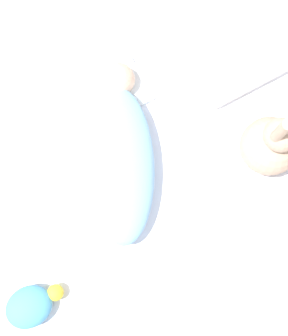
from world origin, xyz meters
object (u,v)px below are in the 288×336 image
object	(u,v)px
swaddled_baby	(121,156)
bunny_plush	(271,144)
turtle_plush	(31,306)
pillow	(232,46)

from	to	relation	value
swaddled_baby	bunny_plush	distance (m)	0.46
bunny_plush	turtle_plush	distance (m)	0.87
bunny_plush	turtle_plush	size ratio (longest dim) A/B	1.98
pillow	bunny_plush	distance (m)	0.38
swaddled_baby	turtle_plush	distance (m)	0.53
swaddled_baby	turtle_plush	bearing A→B (deg)	147.08
swaddled_baby	pillow	distance (m)	0.54
swaddled_baby	bunny_plush	size ratio (longest dim) A/B	1.62
bunny_plush	turtle_plush	xyz separation A→B (m)	(-0.87, -0.08, -0.08)
swaddled_baby	bunny_plush	bearing A→B (deg)	-89.94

